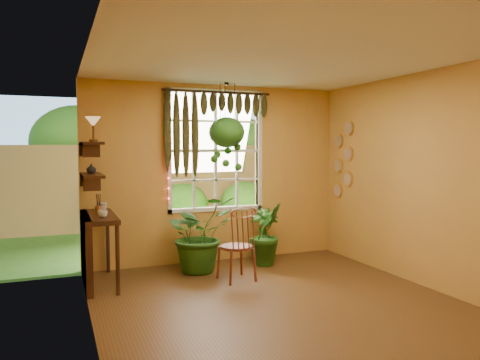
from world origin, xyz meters
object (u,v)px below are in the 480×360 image
object	(u,v)px
windsor_chair	(238,256)
potted_plant_mid	(267,234)
hanging_basket	(227,136)
counter_ledge	(90,242)
potted_plant_left	(199,234)

from	to	relation	value
windsor_chair	potted_plant_mid	xyz separation A→B (m)	(0.72, 0.63, 0.14)
windsor_chair	hanging_basket	distance (m)	1.82
windsor_chair	potted_plant_mid	size ratio (longest dim) A/B	1.21
windsor_chair	hanging_basket	xyz separation A→B (m)	(0.17, 0.86, 1.59)
potted_plant_mid	hanging_basket	world-z (taller)	hanging_basket
counter_ledge	potted_plant_left	world-z (taller)	potted_plant_left
counter_ledge	hanging_basket	xyz separation A→B (m)	(1.97, 0.35, 1.37)
counter_ledge	hanging_basket	size ratio (longest dim) A/B	0.91
potted_plant_left	hanging_basket	distance (m)	1.49
potted_plant_mid	hanging_basket	xyz separation A→B (m)	(-0.55, 0.24, 1.45)
potted_plant_left	hanging_basket	bearing A→B (deg)	24.81
counter_ledge	potted_plant_left	distance (m)	1.48
counter_ledge	potted_plant_left	bearing A→B (deg)	4.68
windsor_chair	potted_plant_left	xyz separation A→B (m)	(-0.34, 0.63, 0.21)
potted_plant_mid	windsor_chair	bearing A→B (deg)	-138.82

